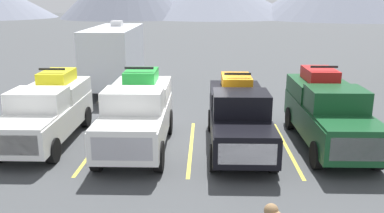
{
  "coord_description": "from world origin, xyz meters",
  "views": [
    {
      "loc": [
        0.49,
        -14.49,
        5.17
      ],
      "look_at": [
        0.0,
        0.37,
        1.2
      ],
      "focal_mm": 38.76,
      "sensor_mm": 36.0,
      "label": 1
    }
  ],
  "objects": [
    {
      "name": "ground_plane",
      "position": [
        0.0,
        0.0,
        0.0
      ],
      "size": [
        240.0,
        240.0,
        0.0
      ],
      "primitive_type": "plane",
      "color": "#3F4244"
    },
    {
      "name": "pickup_truck_a",
      "position": [
        -5.27,
        -0.11,
        1.15
      ],
      "size": [
        2.11,
        5.64,
        2.56
      ],
      "color": "white",
      "rests_on": "ground"
    },
    {
      "name": "pickup_truck_b",
      "position": [
        -1.86,
        -0.78,
        1.26
      ],
      "size": [
        2.2,
        5.29,
        2.74
      ],
      "color": "white",
      "rests_on": "ground"
    },
    {
      "name": "pickup_truck_c",
      "position": [
        1.66,
        -0.57,
        1.15
      ],
      "size": [
        2.09,
        5.77,
        2.5
      ],
      "color": "black",
      "rests_on": "ground"
    },
    {
      "name": "pickup_truck_d",
      "position": [
        4.84,
        -0.18,
        1.23
      ],
      "size": [
        2.13,
        5.91,
        2.71
      ],
      "color": "#144723",
      "rests_on": "ground"
    },
    {
      "name": "lot_stripe_a",
      "position": [
        -6.76,
        -0.63,
        0.0
      ],
      "size": [
        0.12,
        5.5,
        0.01
      ],
      "primitive_type": "cube",
      "color": "gold",
      "rests_on": "ground"
    },
    {
      "name": "lot_stripe_b",
      "position": [
        -3.38,
        -0.63,
        0.0
      ],
      "size": [
        0.12,
        5.5,
        0.01
      ],
      "primitive_type": "cube",
      "color": "gold",
      "rests_on": "ground"
    },
    {
      "name": "lot_stripe_c",
      "position": [
        0.0,
        -0.63,
        0.0
      ],
      "size": [
        0.12,
        5.5,
        0.01
      ],
      "primitive_type": "cube",
      "color": "gold",
      "rests_on": "ground"
    },
    {
      "name": "lot_stripe_d",
      "position": [
        3.38,
        -0.63,
        0.0
      ],
      "size": [
        0.12,
        5.5,
        0.01
      ],
      "primitive_type": "cube",
      "color": "gold",
      "rests_on": "ground"
    },
    {
      "name": "lot_stripe_e",
      "position": [
        6.76,
        -0.63,
        0.0
      ],
      "size": [
        0.12,
        5.5,
        0.01
      ],
      "primitive_type": "cube",
      "color": "gold",
      "rests_on": "ground"
    },
    {
      "name": "camper_trailer_a",
      "position": [
        -4.64,
        8.67,
        2.0
      ],
      "size": [
        2.55,
        8.12,
        3.79
      ],
      "color": "silver",
      "rests_on": "ground"
    }
  ]
}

